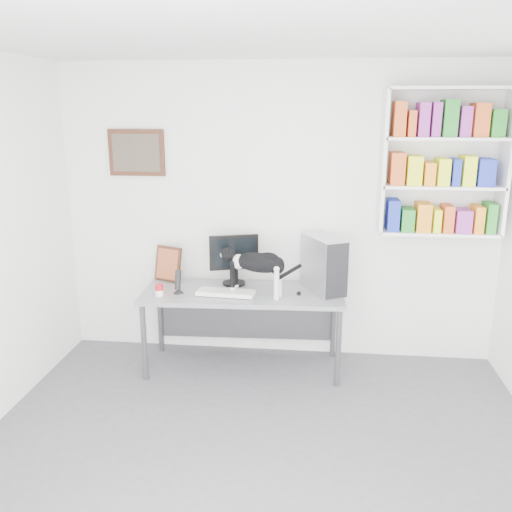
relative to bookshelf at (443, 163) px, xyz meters
name	(u,v)px	position (x,y,z in m)	size (l,w,h in m)	color
room	(252,280)	(-1.40, -1.85, -0.50)	(4.01, 4.01, 2.70)	#5A5B60
bookshelf	(443,163)	(0.00, 0.00, 0.00)	(1.03, 0.28, 1.24)	white
wall_art	(137,153)	(-2.70, 0.12, 0.05)	(0.52, 0.04, 0.42)	#4E2A19
desk	(243,330)	(-1.68, -0.26, -1.48)	(1.76, 0.68, 0.73)	gray
monitor	(234,259)	(-1.78, -0.07, -0.88)	(0.44, 0.21, 0.47)	black
keyboard	(226,293)	(-1.81, -0.37, -1.10)	(0.50, 0.19, 0.04)	white
pc_tower	(323,264)	(-0.98, -0.15, -0.88)	(0.22, 0.49, 0.49)	#A4A4A8
speaker	(178,281)	(-2.23, -0.37, -1.01)	(0.09, 0.09, 0.22)	black
leaning_print	(168,263)	(-2.41, -0.02, -0.95)	(0.27, 0.11, 0.34)	#4E2A19
soup_can	(159,290)	(-2.37, -0.46, -1.07)	(0.07, 0.07, 0.10)	red
cat	(257,273)	(-1.53, -0.36, -0.92)	(0.65, 0.17, 0.40)	black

